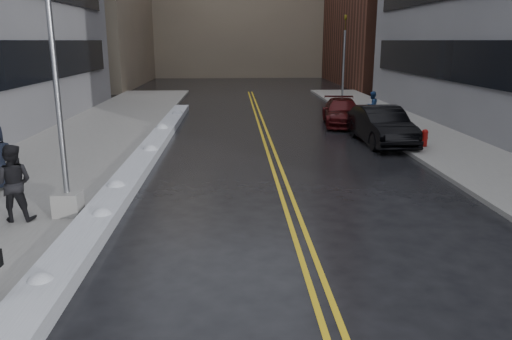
{
  "coord_description": "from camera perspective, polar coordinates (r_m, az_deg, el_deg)",
  "views": [
    {
      "loc": [
        0.94,
        -10.31,
        4.48
      ],
      "look_at": [
        1.5,
        1.91,
        1.3
      ],
      "focal_mm": 35.0,
      "sensor_mm": 36.0,
      "label": 1
    }
  ],
  "objects": [
    {
      "name": "lane_line_left",
      "position": [
        20.85,
        1.29,
        2.17
      ],
      "size": [
        0.12,
        50.0,
        0.01
      ],
      "primitive_type": "cube",
      "color": "gold",
      "rests_on": "ground"
    },
    {
      "name": "snow_ridge",
      "position": [
        19.11,
        -12.79,
        1.17
      ],
      "size": [
        0.9,
        30.0,
        0.34
      ],
      "primitive_type": "cube",
      "color": "silver",
      "rests_on": "ground"
    },
    {
      "name": "sidewalk_west",
      "position": [
        21.83,
        -20.44,
        2.0
      ],
      "size": [
        5.5,
        50.0,
        0.15
      ],
      "primitive_type": "cube",
      "color": "gray",
      "rests_on": "ground"
    },
    {
      "name": "sidewalk_east",
      "position": [
        22.67,
        20.98,
        2.39
      ],
      "size": [
        4.0,
        50.0,
        0.15
      ],
      "primitive_type": "cube",
      "color": "gray",
      "rests_on": "ground"
    },
    {
      "name": "lane_line_right",
      "position": [
        20.87,
        2.12,
        2.18
      ],
      "size": [
        0.12,
        50.0,
        0.01
      ],
      "primitive_type": "cube",
      "color": "gold",
      "rests_on": "ground"
    },
    {
      "name": "car_black",
      "position": [
        22.83,
        14.14,
        4.94
      ],
      "size": [
        2.02,
        5.14,
        1.67
      ],
      "primitive_type": "imported",
      "rotation": [
        0.0,
        0.0,
        0.05
      ],
      "color": "black",
      "rests_on": "ground"
    },
    {
      "name": "car_maroon",
      "position": [
        27.72,
        9.82,
        6.53
      ],
      "size": [
        2.51,
        5.04,
        1.41
      ],
      "primitive_type": "imported",
      "rotation": [
        0.0,
        0.0,
        -0.12
      ],
      "color": "#3B090A",
      "rests_on": "ground"
    },
    {
      "name": "ground",
      "position": [
        11.28,
        -7.29,
        -8.96
      ],
      "size": [
        160.0,
        160.0,
        0.0
      ],
      "primitive_type": "plane",
      "color": "black",
      "rests_on": "ground"
    },
    {
      "name": "pedestrian_east",
      "position": [
        28.93,
        13.12,
        7.18
      ],
      "size": [
        0.97,
        0.92,
        1.59
      ],
      "primitive_type": "imported",
      "rotation": [
        0.0,
        0.0,
        3.71
      ],
      "color": "navy",
      "rests_on": "sidewalk_east"
    },
    {
      "name": "traffic_signal",
      "position": [
        35.15,
        10.01,
        12.6
      ],
      "size": [
        0.16,
        0.2,
        6.0
      ],
      "color": "gray",
      "rests_on": "sidewalk_east"
    },
    {
      "name": "fire_hydrant",
      "position": [
        22.2,
        18.72,
        3.6
      ],
      "size": [
        0.26,
        0.26,
        0.73
      ],
      "color": "maroon",
      "rests_on": "sidewalk_east"
    },
    {
      "name": "pedestrian_b",
      "position": [
        13.57,
        -26.03,
        -1.33
      ],
      "size": [
        0.96,
        0.77,
        1.92
      ],
      "primitive_type": "imported",
      "rotation": [
        0.0,
        0.0,
        3.19
      ],
      "color": "black",
      "rests_on": "sidewalk_west"
    },
    {
      "name": "lamppost",
      "position": [
        13.16,
        -21.49,
        5.05
      ],
      "size": [
        0.65,
        0.65,
        7.62
      ],
      "color": "gray",
      "rests_on": "sidewalk_west"
    }
  ]
}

